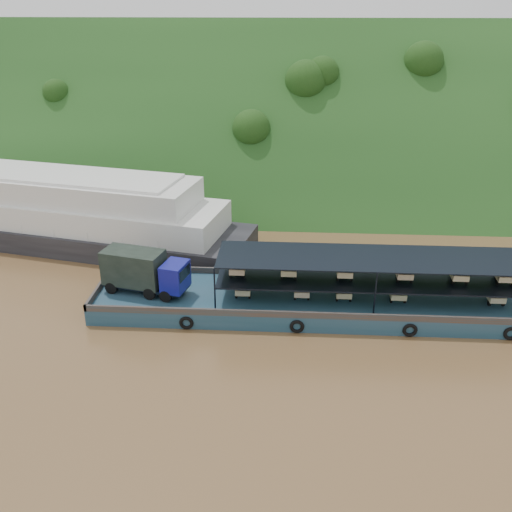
{
  "coord_description": "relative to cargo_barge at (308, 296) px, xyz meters",
  "views": [
    {
      "loc": [
        0.55,
        -38.34,
        22.07
      ],
      "look_at": [
        -2.0,
        3.0,
        3.2
      ],
      "focal_mm": 40.0,
      "sensor_mm": 36.0,
      "label": 1
    }
  ],
  "objects": [
    {
      "name": "cargo_barge",
      "position": [
        0.0,
        0.0,
        0.0
      ],
      "size": [
        35.0,
        7.18,
        4.54
      ],
      "color": "#163B4D",
      "rests_on": "ground"
    },
    {
      "name": "passenger_ferry",
      "position": [
        -22.18,
        11.93,
        1.87
      ],
      "size": [
        35.2,
        15.46,
        6.92
      ],
      "rotation": [
        0.0,
        0.0,
        -0.21
      ],
      "color": "black",
      "rests_on": "ground"
    },
    {
      "name": "hillside",
      "position": [
        -2.19,
        35.68,
        -1.13
      ],
      "size": [
        140.0,
        39.6,
        39.6
      ],
      "primitive_type": "cube",
      "rotation": [
        0.79,
        0.0,
        0.0
      ],
      "color": "#153613",
      "rests_on": "ground"
    },
    {
      "name": "ground",
      "position": [
        -2.19,
        -0.32,
        -1.13
      ],
      "size": [
        160.0,
        160.0,
        0.0
      ],
      "primitive_type": "plane",
      "color": "brown",
      "rests_on": "ground"
    }
  ]
}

